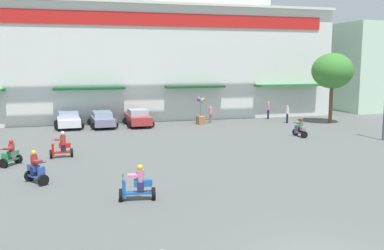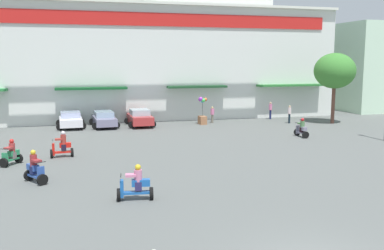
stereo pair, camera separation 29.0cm
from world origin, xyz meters
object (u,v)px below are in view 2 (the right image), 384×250
at_px(pedestrian_1, 212,114).
at_px(pedestrian_2, 270,109).
at_px(scooter_rider_5, 62,146).
at_px(pedestrian_4, 289,113).
at_px(parked_car_2, 140,117).
at_px(parked_car_1, 104,119).
at_px(scooter_rider_4, 35,169).
at_px(parked_car_0, 71,120).
at_px(scooter_rider_2, 136,185).
at_px(scooter_rider_1, 302,129).
at_px(balloon_vendor_cart, 202,113).
at_px(scooter_rider_0, 11,154).
at_px(plaza_tree_1, 335,71).

relative_size(pedestrian_1, pedestrian_2, 0.89).
height_order(scooter_rider_5, pedestrian_4, pedestrian_4).
distance_m(parked_car_2, pedestrian_4, 13.73).
bearing_deg(parked_car_1, scooter_rider_4, -104.25).
bearing_deg(parked_car_0, scooter_rider_4, -95.00).
bearing_deg(scooter_rider_2, scooter_rider_4, 137.82).
bearing_deg(parked_car_2, scooter_rider_1, -38.80).
bearing_deg(pedestrian_2, pedestrian_4, -81.63).
bearing_deg(balloon_vendor_cart, scooter_rider_1, -57.36).
height_order(parked_car_2, pedestrian_1, pedestrian_1).
bearing_deg(scooter_rider_5, pedestrian_2, 32.68).
xyz_separation_m(parked_car_2, balloon_vendor_cart, (5.64, -0.49, 0.26)).
xyz_separation_m(parked_car_0, scooter_rider_1, (16.89, -9.29, -0.11)).
bearing_deg(scooter_rider_4, parked_car_0, 85.00).
relative_size(parked_car_2, scooter_rider_0, 2.91).
xyz_separation_m(parked_car_2, pedestrian_1, (6.79, 0.12, 0.11)).
bearing_deg(balloon_vendor_cart, parked_car_0, 175.29).
distance_m(scooter_rider_5, pedestrian_1, 17.44).
xyz_separation_m(pedestrian_1, pedestrian_4, (6.80, -2.07, 0.09)).
xyz_separation_m(scooter_rider_1, scooter_rider_5, (-17.31, -2.54, 0.06)).
relative_size(scooter_rider_4, pedestrian_1, 1.03).
bearing_deg(pedestrian_1, parked_car_1, 179.03).
bearing_deg(pedestrian_2, parked_car_1, -177.06).
bearing_deg(pedestrian_1, pedestrian_2, 8.96).
bearing_deg(parked_car_2, pedestrian_4, -8.16).
bearing_deg(parked_car_2, scooter_rider_5, -119.10).
distance_m(scooter_rider_2, scooter_rider_5, 9.69).
relative_size(scooter_rider_1, scooter_rider_5, 0.94).
height_order(scooter_rider_1, pedestrian_1, pedestrian_1).
xyz_separation_m(scooter_rider_5, balloon_vendor_cart, (11.97, 10.88, 0.36)).
xyz_separation_m(scooter_rider_1, pedestrian_1, (-4.20, 8.95, 0.26)).
height_order(parked_car_0, scooter_rider_4, scooter_rider_4).
relative_size(plaza_tree_1, pedestrian_4, 3.89).
xyz_separation_m(parked_car_0, balloon_vendor_cart, (11.55, -0.95, 0.31)).
relative_size(parked_car_2, pedestrian_1, 2.77).
height_order(scooter_rider_2, scooter_rider_4, scooter_rider_4).
bearing_deg(scooter_rider_0, scooter_rider_5, 26.09).
xyz_separation_m(parked_car_2, scooter_rider_4, (-7.41, -16.72, -0.10)).
height_order(parked_car_1, scooter_rider_0, scooter_rider_0).
relative_size(plaza_tree_1, parked_car_1, 1.41).
relative_size(scooter_rider_4, scooter_rider_5, 0.99).
bearing_deg(parked_car_0, pedestrian_2, 1.99).
distance_m(plaza_tree_1, parked_car_0, 23.92).
bearing_deg(parked_car_1, plaza_tree_1, -9.33).
xyz_separation_m(scooter_rider_2, pedestrian_4, (16.79, 18.58, 0.32)).
xyz_separation_m(plaza_tree_1, scooter_rider_5, (-23.72, -8.29, -4.14)).
bearing_deg(scooter_rider_4, pedestrian_2, 40.96).
height_order(scooter_rider_0, scooter_rider_2, scooter_rider_2).
xyz_separation_m(plaza_tree_1, scooter_rider_0, (-26.37, -9.59, -4.20)).
xyz_separation_m(pedestrian_1, balloon_vendor_cart, (-1.15, -0.61, 0.15)).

